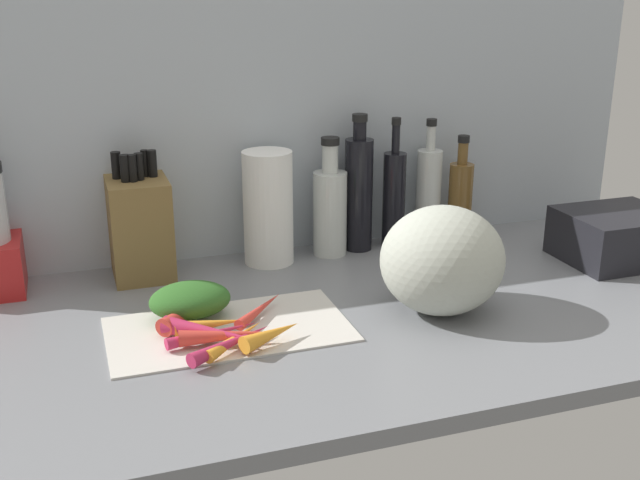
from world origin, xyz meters
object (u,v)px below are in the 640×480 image
object	(u,v)px
carrot_1	(260,309)
bottle_3	(428,193)
carrot_9	(191,310)
knife_block	(140,226)
carrot_0	(213,333)
paper_towel_roll	(268,208)
bottle_4	(460,198)
bottle_2	(394,197)
bottle_1	(359,192)
carrot_4	(229,335)
carrot_2	(272,334)
carrot_6	(202,303)
dish_rack	(617,236)
carrot_7	(211,324)
bottle_0	(330,209)
carrot_8	(211,332)
carrot_3	(232,343)
winter_squash	(442,260)
carrot_5	(235,339)
cutting_board	(229,328)

from	to	relation	value
carrot_1	bottle_3	xyz separation A→B (cm)	(48.97, 30.91, 9.62)
carrot_9	knife_block	xyz separation A→B (cm)	(-5.51, 27.28, 8.22)
carrot_0	paper_towel_roll	size ratio (longest dim) A/B	0.67
bottle_4	bottle_2	bearing A→B (deg)	178.04
carrot_1	bottle_1	distance (cm)	44.74
carrot_4	bottle_1	size ratio (longest dim) A/B	0.54
carrot_2	carrot_6	size ratio (longest dim) A/B	1.00
bottle_1	dish_rack	bearing A→B (deg)	-26.04
carrot_7	bottle_0	size ratio (longest dim) A/B	0.47
carrot_8	bottle_4	distance (cm)	77.00
carrot_4	paper_towel_roll	bearing A→B (deg)	65.52
bottle_1	bottle_4	size ratio (longest dim) A/B	1.25
carrot_7	carrot_6	bearing A→B (deg)	88.41
carrot_2	knife_block	world-z (taller)	knife_block
carrot_4	bottle_1	world-z (taller)	bottle_1
carrot_8	bottle_3	distance (cm)	71.78
carrot_9	bottle_2	distance (cm)	59.35
carrot_6	carrot_3	bearing A→B (deg)	-84.18
carrot_2	carrot_4	xyz separation A→B (cm)	(-6.89, 2.07, -0.11)
carrot_0	bottle_0	xyz separation A→B (cm)	(33.96, 36.12, 8.78)
carrot_3	dish_rack	size ratio (longest dim) A/B	0.74
carrot_9	winter_squash	world-z (taller)	winter_squash
carrot_9	paper_towel_roll	world-z (taller)	paper_towel_roll
carrot_5	carrot_3	bearing A→B (deg)	-121.88
knife_block	paper_towel_roll	world-z (taller)	knife_block
bottle_4	carrot_5	bearing A→B (deg)	-147.95
bottle_3	cutting_board	bearing A→B (deg)	-148.46
carrot_2	carrot_7	distance (cm)	11.72
carrot_2	carrot_9	bearing A→B (deg)	128.71
carrot_1	bottle_3	bearing A→B (deg)	32.26
bottle_0	carrot_4	bearing A→B (deg)	-129.36
carrot_0	carrot_1	size ratio (longest dim) A/B	1.08
carrot_2	carrot_9	distance (cm)	18.12
carrot_0	carrot_9	distance (cm)	9.86
bottle_1	paper_towel_roll	bearing A→B (deg)	-175.12
cutting_board	carrot_1	world-z (taller)	carrot_1
carrot_4	bottle_2	xyz separation A→B (cm)	(47.48, 39.31, 9.43)
paper_towel_roll	bottle_3	bearing A→B (deg)	3.92
carrot_6	bottle_1	world-z (taller)	bottle_1
carrot_9	carrot_6	bearing A→B (deg)	42.14
carrot_6	carrot_7	world-z (taller)	carrot_6
knife_block	bottle_0	size ratio (longest dim) A/B	0.98
carrot_0	knife_block	size ratio (longest dim) A/B	0.64
carrot_2	carrot_8	distance (cm)	10.39
carrot_7	winter_squash	distance (cm)	43.70
bottle_0	bottle_2	bearing A→B (deg)	2.67
carrot_9	bottle_2	size ratio (longest dim) A/B	0.57
carrot_8	bottle_3	world-z (taller)	bottle_3
bottle_2	carrot_1	bearing A→B (deg)	-143.19
bottle_0	carrot_8	bearing A→B (deg)	-133.05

